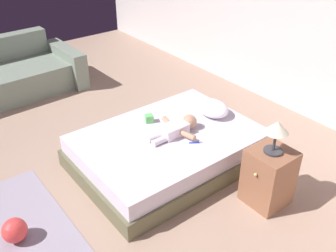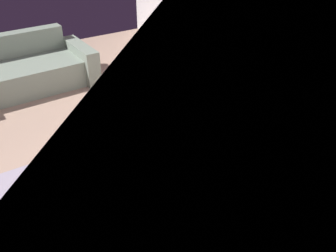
% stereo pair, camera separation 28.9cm
% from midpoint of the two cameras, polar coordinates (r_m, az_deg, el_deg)
% --- Properties ---
extents(ground_plane, '(8.00, 8.00, 0.00)m').
position_cam_midpoint_polar(ground_plane, '(3.95, -15.90, -8.37)').
color(ground_plane, '#A18370').
extents(bed, '(1.34, 1.86, 0.35)m').
position_cam_midpoint_polar(bed, '(3.98, -2.08, -3.48)').
color(bed, brown).
rests_on(bed, ground_plane).
extents(pillow, '(0.40, 0.30, 0.16)m').
position_cam_midpoint_polar(pillow, '(4.20, 4.70, 2.66)').
color(pillow, white).
rests_on(pillow, bed).
extents(baby, '(0.50, 0.58, 0.15)m').
position_cam_midpoint_polar(baby, '(3.86, -0.72, -0.37)').
color(baby, white).
rests_on(baby, bed).
extents(toothbrush, '(0.08, 0.11, 0.02)m').
position_cam_midpoint_polar(toothbrush, '(3.74, 1.99, -2.53)').
color(toothbrush, blue).
rests_on(toothbrush, bed).
extents(couch, '(1.11, 2.11, 0.72)m').
position_cam_midpoint_polar(couch, '(5.87, -25.06, 6.45)').
color(couch, gray).
rests_on(couch, ground_plane).
extents(nightstand, '(0.36, 0.39, 0.55)m').
position_cam_midpoint_polar(nightstand, '(3.53, 12.56, -7.51)').
color(nightstand, brown).
rests_on(nightstand, ground_plane).
extents(lamp, '(0.20, 0.20, 0.30)m').
position_cam_midpoint_polar(lamp, '(3.24, 13.57, -0.64)').
color(lamp, '#333338').
rests_on(lamp, nightstand).
extents(rug, '(1.44, 0.90, 0.01)m').
position_cam_midpoint_polar(rug, '(3.65, -24.60, -14.25)').
color(rug, '#958A9C').
rests_on(rug, ground_plane).
extents(toy_ball, '(0.21, 0.21, 0.21)m').
position_cam_midpoint_polar(toy_ball, '(3.49, -24.32, -14.15)').
color(toy_ball, '#E23D3D').
rests_on(toy_ball, rug).
extents(toy_block, '(0.11, 0.11, 0.08)m').
position_cam_midpoint_polar(toy_block, '(4.08, -4.87, 1.07)').
color(toy_block, '#60C262').
rests_on(toy_block, bed).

